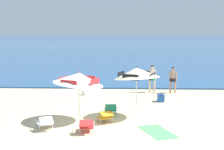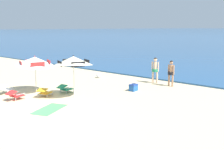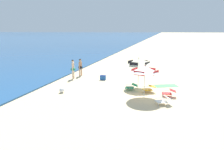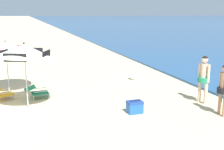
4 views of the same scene
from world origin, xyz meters
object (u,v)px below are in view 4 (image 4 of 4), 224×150
lounge_chair_facing_sea (1,93)px  person_standing_near_shore (204,76)px  beach_umbrella_striped_second (24,51)px  lounge_chair_beside_umbrella (37,91)px  cooler_box (135,107)px  beach_umbrella_striped_main (6,48)px  person_standing_beside (224,86)px  beach_ball (133,76)px

lounge_chair_facing_sea → person_standing_near_shore: (2.51, 6.95, 0.71)m
beach_umbrella_striped_second → lounge_chair_beside_umbrella: beach_umbrella_striped_second is taller
beach_umbrella_striped_second → lounge_chair_beside_umbrella: size_ratio=3.15×
person_standing_near_shore → cooler_box: bearing=-84.7°
beach_umbrella_striped_main → person_standing_beside: size_ratio=1.33×
cooler_box → beach_umbrella_striped_second: bearing=-113.6°
person_standing_near_shore → person_standing_beside: person_standing_near_shore is taller
lounge_chair_beside_umbrella → beach_ball: lounge_chair_beside_umbrella is taller
person_standing_beside → beach_ball: person_standing_beside is taller
beach_umbrella_striped_second → beach_ball: (-2.96, 4.96, -1.80)m
beach_umbrella_striped_main → cooler_box: beach_umbrella_striped_main is taller
beach_umbrella_striped_main → person_standing_beside: beach_umbrella_striped_main is taller
beach_umbrella_striped_main → cooler_box: 5.80m
beach_umbrella_striped_main → lounge_chair_facing_sea: beach_umbrella_striped_main is taller
lounge_chair_beside_umbrella → person_standing_near_shore: bearing=67.6°
lounge_chair_beside_umbrella → beach_ball: (-1.81, 4.63, -0.11)m
beach_umbrella_striped_main → cooler_box: size_ratio=4.27×
beach_umbrella_striped_main → beach_ball: 5.93m
beach_umbrella_striped_second → person_standing_near_shore: beach_umbrella_striped_second is taller
beach_umbrella_striped_main → lounge_chair_facing_sea: size_ratio=2.21×
beach_umbrella_striped_main → person_standing_near_shore: 7.69m
person_standing_beside → beach_ball: (-5.41, -0.89, -0.77)m
lounge_chair_facing_sea → cooler_box: (2.76, 4.23, -0.08)m
person_standing_beside → beach_ball: size_ratio=4.75×
beach_umbrella_striped_main → beach_umbrella_striped_second: (2.43, 0.71, 0.15)m
person_standing_beside → cooler_box: bearing=-111.6°
lounge_chair_facing_sea → beach_ball: size_ratio=2.87×
beach_umbrella_striped_second → lounge_chair_beside_umbrella: bearing=163.6°
lounge_chair_facing_sea → person_standing_near_shore: size_ratio=0.57×
beach_umbrella_striped_main → beach_umbrella_striped_second: size_ratio=0.75×
lounge_chair_facing_sea → beach_umbrella_striped_main: bearing=168.7°
lounge_chair_beside_umbrella → person_standing_near_shore: (2.34, 5.68, 0.71)m
person_standing_beside → cooler_box: size_ratio=3.20×
lounge_chair_facing_sea → person_standing_beside: bearing=60.9°
beach_umbrella_striped_second → lounge_chair_beside_umbrella: (-1.15, 0.34, -1.69)m
person_standing_near_shore → cooler_box: person_standing_near_shore is taller
lounge_chair_facing_sea → cooler_box: 5.05m
lounge_chair_facing_sea → beach_ball: lounge_chair_facing_sea is taller
beach_umbrella_striped_main → beach_ball: size_ratio=6.34×
person_standing_beside → cooler_box: (-1.01, -2.56, -0.74)m
person_standing_near_shore → beach_umbrella_striped_main: bearing=-118.3°
person_standing_near_shore → person_standing_beside: 1.28m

